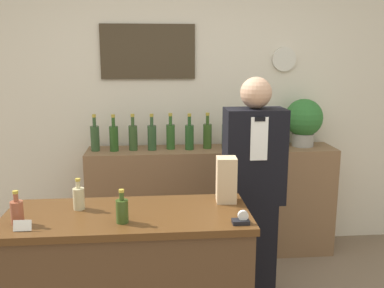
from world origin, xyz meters
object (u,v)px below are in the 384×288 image
(shopkeeper, at_px, (253,193))
(tape_dispenser, at_px, (242,220))
(paper_bag, at_px, (226,180))
(potted_plant, at_px, (304,120))

(shopkeeper, relative_size, tape_dispenser, 18.16)
(shopkeeper, xyz_separation_m, paper_bag, (-0.26, -0.40, 0.23))
(shopkeeper, distance_m, potted_plant, 1.10)
(shopkeeper, relative_size, paper_bag, 5.94)
(shopkeeper, relative_size, potted_plant, 3.86)
(paper_bag, height_order, tape_dispenser, paper_bag)
(shopkeeper, distance_m, tape_dispenser, 0.80)
(shopkeeper, bearing_deg, tape_dispenser, -107.63)
(potted_plant, bearing_deg, paper_bag, -126.49)
(potted_plant, xyz_separation_m, tape_dispenser, (-0.87, -1.56, -0.28))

